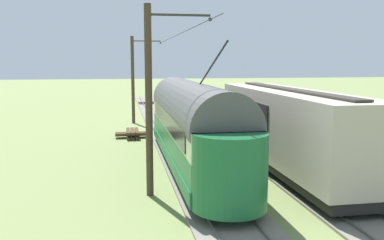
# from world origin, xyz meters

# --- Properties ---
(ground_plane) EXTENTS (220.00, 220.00, 0.00)m
(ground_plane) POSITION_xyz_m (0.00, 0.00, 0.00)
(ground_plane) COLOR olive
(track_streetcar_siding) EXTENTS (2.80, 80.00, 0.18)m
(track_streetcar_siding) POSITION_xyz_m (-2.21, -0.31, 0.05)
(track_streetcar_siding) COLOR slate
(track_streetcar_siding) RESTS_ON ground
(track_adjacent_siding) EXTENTS (2.80, 80.00, 0.18)m
(track_adjacent_siding) POSITION_xyz_m (2.21, -0.31, 0.05)
(track_adjacent_siding) COLOR slate
(track_adjacent_siding) RESTS_ON ground
(vintage_streetcar) EXTENTS (2.65, 17.05, 5.80)m
(vintage_streetcar) POSITION_xyz_m (2.21, 1.23, 2.26)
(vintage_streetcar) COLOR #196033
(vintage_streetcar) RESTS_ON ground
(boxcar_adjacent) EXTENTS (2.96, 13.43, 3.85)m
(boxcar_adjacent) POSITION_xyz_m (-2.21, 2.95, 2.16)
(boxcar_adjacent) COLOR #B2A893
(boxcar_adjacent) RESTS_ON ground
(catenary_pole_foreground) EXTENTS (2.63, 0.28, 7.45)m
(catenary_pole_foreground) POSITION_xyz_m (4.56, -14.39, 3.88)
(catenary_pole_foreground) COLOR #423323
(catenary_pole_foreground) RESTS_ON ground
(catenary_pole_mid_near) EXTENTS (2.63, 0.28, 7.45)m
(catenary_pole_mid_near) POSITION_xyz_m (4.56, 5.41, 3.88)
(catenary_pole_mid_near) COLOR #423323
(catenary_pole_mid_near) RESTS_ON ground
(overhead_wire_run) EXTENTS (2.43, 23.80, 0.18)m
(overhead_wire_run) POSITION_xyz_m (2.29, -5.10, 6.91)
(overhead_wire_run) COLOR black
(overhead_wire_run) RESTS_ON ground
(switch_stand) EXTENTS (0.50, 0.30, 1.24)m
(switch_stand) POSITION_xyz_m (-3.48, -8.23, 0.70)
(switch_stand) COLOR black
(switch_stand) RESTS_ON ground
(spare_tie_stack) EXTENTS (2.40, 2.40, 0.54)m
(spare_tie_stack) POSITION_xyz_m (4.92, -7.41, 0.27)
(spare_tie_stack) COLOR #47331E
(spare_tie_stack) RESTS_ON ground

